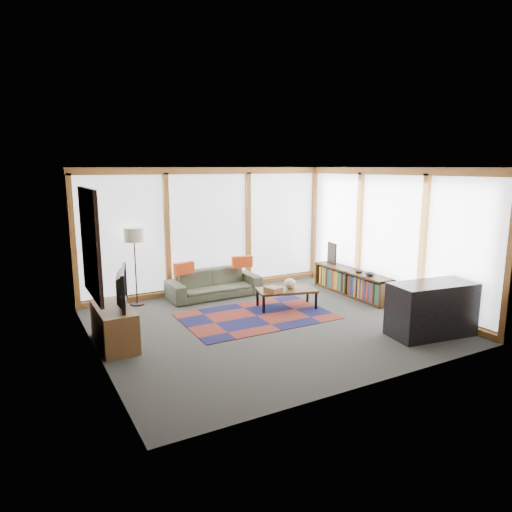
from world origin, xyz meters
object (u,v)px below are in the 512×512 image
tv_console (114,326)px  floor_lamp (135,267)px  coffee_table (286,298)px  television (117,288)px  bookshelf (352,283)px  sofa (214,283)px  bar_counter (432,309)px

tv_console → floor_lamp: bearing=66.4°
coffee_table → television: television is taller
coffee_table → tv_console: 3.23m
bookshelf → tv_console: size_ratio=1.76×
sofa → bar_counter: 4.21m
sofa → bookshelf: bearing=-26.4°
bookshelf → sofa: bearing=154.1°
coffee_table → floor_lamp: bearing=147.2°
television → bar_counter: television is taller
tv_console → coffee_table: bearing=5.2°
floor_lamp → bar_counter: (3.65, -3.83, -0.32)m
television → floor_lamp: bearing=-7.2°
bar_counter → coffee_table: bearing=126.6°
sofa → coffee_table: sofa is taller
floor_lamp → tv_console: size_ratio=1.28×
tv_console → bar_counter: (4.46, -1.98, 0.13)m
sofa → bookshelf: size_ratio=0.91×
coffee_table → bar_counter: bar_counter is taller
floor_lamp → television: (-0.73, -1.83, 0.12)m
sofa → bar_counter: size_ratio=1.42×
floor_lamp → coffee_table: floor_lamp is taller
coffee_table → bookshelf: bookshelf is taller
floor_lamp → bookshelf: bearing=-19.4°
television → tv_console: bearing=116.9°
bookshelf → bar_counter: bar_counter is taller
sofa → coffee_table: size_ratio=1.73×
tv_console → bar_counter: bar_counter is taller
sofa → bookshelf: (2.56, -1.24, -0.02)m
floor_lamp → coffee_table: bearing=-32.8°
floor_lamp → sofa: bearing=-7.4°
tv_console → television: bearing=12.4°
television → sofa: bearing=-39.6°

